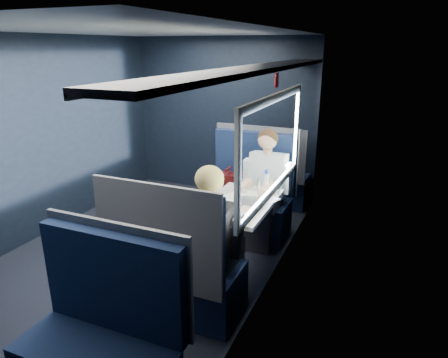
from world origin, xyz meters
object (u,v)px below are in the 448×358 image
at_px(seat_bay_near, 247,199).
at_px(woman, 213,234).
at_px(seat_row_front, 271,178).
at_px(cup, 277,190).
at_px(table, 237,209).
at_px(seat_bay_far, 177,272).
at_px(bottle_small, 266,182).
at_px(laptop, 254,198).
at_px(seat_row_back, 103,347).
at_px(man, 265,183).

bearing_deg(seat_bay_near, woman, -80.46).
xyz_separation_m(seat_row_front, cup, (0.48, -1.45, 0.37)).
relative_size(table, seat_bay_far, 0.79).
height_order(seat_bay_near, seat_bay_far, same).
xyz_separation_m(seat_bay_far, bottle_small, (0.35, 1.27, 0.43)).
bearing_deg(seat_bay_near, laptop, -66.69).
relative_size(seat_bay_far, cup, 15.75).
bearing_deg(bottle_small, woman, -95.42).
relative_size(seat_row_back, woman, 0.88).
bearing_deg(seat_bay_near, man, -33.21).
bearing_deg(seat_row_back, table, 84.20).
relative_size(table, man, 0.76).
distance_m(seat_bay_near, seat_bay_far, 1.75).
bearing_deg(seat_row_back, bottle_small, 80.80).
distance_m(table, cup, 0.47).
distance_m(table, seat_bay_far, 0.93).
relative_size(seat_bay_far, seat_row_front, 1.09).
distance_m(seat_bay_near, man, 0.43).
bearing_deg(man, laptop, -81.30).
distance_m(seat_row_front, seat_row_back, 3.59).
distance_m(seat_bay_near, laptop, 1.01).
bearing_deg(woman, cup, 77.68).
height_order(seat_row_front, laptop, seat_row_front).
bearing_deg(laptop, seat_bay_far, -111.80).
bearing_deg(seat_row_back, seat_bay_near, 90.33).
relative_size(seat_row_front, seat_row_back, 1.00).
bearing_deg(table, seat_bay_far, -101.78).
relative_size(laptop, bottle_small, 1.47).
xyz_separation_m(seat_bay_near, bottle_small, (0.37, -0.48, 0.41)).
height_order(table, cup, cup).
bearing_deg(cup, table, -130.73).
xyz_separation_m(seat_row_back, laptop, (0.35, 1.81, 0.39)).
bearing_deg(woman, seat_row_back, -102.93).
xyz_separation_m(table, seat_row_front, (-0.18, 1.80, -0.25)).
bearing_deg(bottle_small, seat_row_front, 104.14).
bearing_deg(bottle_small, laptop, -89.87).
xyz_separation_m(seat_row_back, cup, (0.48, 2.14, 0.37)).
relative_size(table, cup, 12.50).
bearing_deg(seat_row_front, seat_bay_far, -90.00).
relative_size(table, seat_row_front, 0.86).
xyz_separation_m(seat_row_front, laptop, (0.35, -1.78, 0.39)).
height_order(man, woman, same).
distance_m(man, bottle_small, 0.35).
relative_size(seat_row_back, man, 0.88).
bearing_deg(cup, seat_row_back, -102.63).
relative_size(seat_bay_far, man, 0.95).
distance_m(seat_bay_near, woman, 1.63).
height_order(seat_bay_far, seat_row_front, seat_bay_far).
bearing_deg(seat_row_front, seat_row_back, -90.00).
bearing_deg(seat_row_front, man, -77.17).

